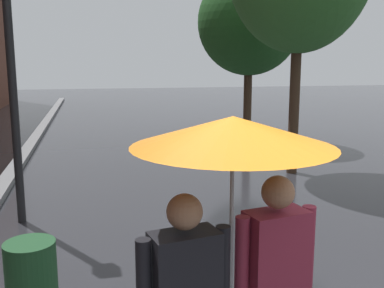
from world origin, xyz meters
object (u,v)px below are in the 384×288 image
at_px(street_tree_2, 249,23).
at_px(street_lamp_post, 10,48).
at_px(litter_bin, 32,288).
at_px(couple_under_umbrella, 232,222).

relative_size(street_tree_2, street_lamp_post, 1.14).
bearing_deg(litter_bin, street_lamp_post, 99.48).
distance_m(street_lamp_post, litter_bin, 3.73).
distance_m(street_tree_2, couple_under_umbrella, 11.08).
distance_m(street_tree_2, litter_bin, 10.67).
distance_m(couple_under_umbrella, street_lamp_post, 4.91).
xyz_separation_m(street_lamp_post, litter_bin, (0.50, -3.00, -2.15)).
xyz_separation_m(street_tree_2, couple_under_umbrella, (-3.81, -10.20, -2.08)).
bearing_deg(couple_under_umbrella, litter_bin, 134.37).
xyz_separation_m(couple_under_umbrella, street_lamp_post, (-1.86, 4.40, 1.15)).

